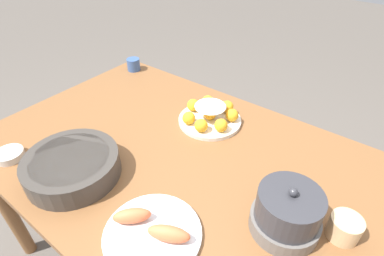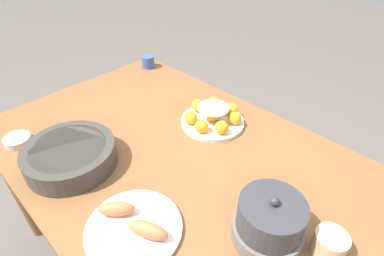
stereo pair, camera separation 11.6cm
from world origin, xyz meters
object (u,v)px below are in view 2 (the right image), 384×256
object	(u,v)px
cup_near	(148,62)
warming_pot	(269,222)
seafood_platter	(134,226)
cake_plate	(213,117)
dining_table	(170,168)
serving_bowl	(70,155)
sauce_bowl	(17,140)
cup_far	(329,244)

from	to	relation	value
cup_near	warming_pot	size ratio (longest dim) A/B	0.36
seafood_platter	cake_plate	bearing A→B (deg)	-71.50
dining_table	serving_bowl	world-z (taller)	serving_bowl
cake_plate	seafood_platter	distance (m)	0.57
dining_table	serving_bowl	xyz separation A→B (m)	(0.19, 0.29, 0.13)
cake_plate	sauce_bowl	xyz separation A→B (m)	(0.45, 0.62, -0.02)
cup_near	cup_far	size ratio (longest dim) A/B	0.80
cake_plate	cup_far	distance (m)	0.64
sauce_bowl	dining_table	bearing A→B (deg)	-139.92
dining_table	seafood_platter	world-z (taller)	seafood_platter
seafood_platter	sauce_bowl	bearing A→B (deg)	7.39
serving_bowl	cup_far	xyz separation A→B (m)	(-0.79, -0.31, -0.01)
sauce_bowl	seafood_platter	bearing A→B (deg)	-172.61
sauce_bowl	seafood_platter	distance (m)	0.63
serving_bowl	cup_near	bearing A→B (deg)	-58.31
cup_near	warming_pot	distance (m)	1.15
dining_table	serving_bowl	bearing A→B (deg)	56.32
serving_bowl	seafood_platter	distance (m)	0.37
cup_far	warming_pot	size ratio (longest dim) A/B	0.45
cake_plate	warming_pot	world-z (taller)	warming_pot
cup_far	serving_bowl	bearing A→B (deg)	21.39
cup_near	serving_bowl	bearing A→B (deg)	121.69
serving_bowl	warming_pot	bearing A→B (deg)	-160.17
cup_near	sauce_bowl	bearing A→B (deg)	101.91
serving_bowl	cup_far	distance (m)	0.84
dining_table	seafood_platter	distance (m)	0.36
cup_far	cake_plate	bearing A→B (deg)	-20.34
seafood_platter	dining_table	bearing A→B (deg)	-58.73
cake_plate	cup_far	bearing A→B (deg)	159.66
cake_plate	serving_bowl	world-z (taller)	cake_plate
serving_bowl	cup_far	size ratio (longest dim) A/B	3.60
cake_plate	sauce_bowl	distance (m)	0.76
dining_table	warming_pot	distance (m)	0.48
seafood_platter	cup_far	size ratio (longest dim) A/B	3.17
cup_near	cup_far	xyz separation A→B (m)	(-1.20, 0.37, 0.00)
cake_plate	cup_far	world-z (taller)	cake_plate
sauce_bowl	cup_far	world-z (taller)	cup_far
cup_far	warming_pot	world-z (taller)	warming_pot
dining_table	warming_pot	bearing A→B (deg)	173.45
sauce_bowl	cup_far	distance (m)	1.12
sauce_bowl	cup_near	distance (m)	0.79
cake_plate	sauce_bowl	size ratio (longest dim) A/B	2.65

